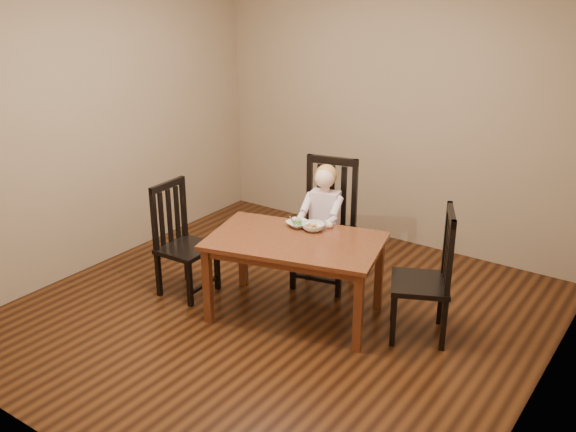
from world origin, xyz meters
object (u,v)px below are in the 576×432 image
Objects in this scene: dining_table at (295,248)px; bowl_veg at (313,227)px; chair_left at (182,241)px; chair_right at (428,277)px; toddler at (324,212)px; bowl_peas at (298,224)px; chair_child at (326,225)px.

bowl_veg reaches higher than dining_table.
chair_left is 2.08m from chair_right.
toddler is at bearing 100.63° from dining_table.
chair_right is 1.84× the size of toddler.
toddler is 0.38m from bowl_peas.
chair_left reaches higher than toddler.
chair_left reaches higher than bowl_veg.
dining_table is at bearing -60.68° from bowl_peas.
chair_child is at bearing -90.00° from toddler.
chair_left is 1.16m from bowl_veg.
bowl_veg reaches higher than bowl_peas.
chair_child reaches higher than bowl_veg.
chair_right reaches higher than chair_left.
chair_right is 1.16m from toddler.
bowl_peas is 0.15m from bowl_veg.
bowl_peas is 0.98× the size of bowl_veg.
dining_table is 2.68× the size of toddler.
chair_right is at bearing 4.16° from bowl_peas.
dining_table is 0.26m from bowl_veg.
dining_table is 1.34× the size of chair_child.
toddler is at bearing 129.41° from chair_left.
chair_left is at bearing -154.04° from bowl_peas.
bowl_veg is at bearing 85.90° from dining_table.
toddler is at bearing 90.00° from chair_child.
toddler is at bearing 109.09° from bowl_veg.
chair_right is at bearing 101.92° from chair_left.
dining_table is 1.46× the size of chair_right.
chair_child is 6.10× the size of bowl_veg.
bowl_peas is at bearing 113.43° from chair_left.
toddler reaches higher than bowl_peas.
bowl_peas is at bearing 68.74° from chair_right.
chair_left is at bearing 29.13° from toddler.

